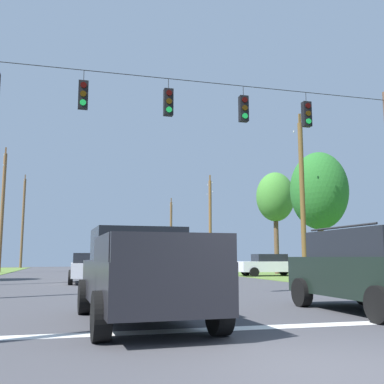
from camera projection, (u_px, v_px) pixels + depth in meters
ground_plane at (328, 370)px, 5.38m from camera, size 120.00×120.00×0.00m
stop_bar_stripe at (235, 328)px, 8.47m from camera, size 15.32×0.45×0.01m
lane_dash_0 at (170, 299)px, 14.22m from camera, size 2.50×0.15×0.01m
lane_dash_1 at (138, 286)px, 21.12m from camera, size 2.50×0.15×0.01m
lane_dash_2 at (122, 279)px, 27.90m from camera, size 2.50×0.15×0.01m
lane_dash_3 at (116, 276)px, 32.05m from camera, size 2.50×0.15×0.01m
overhead_signal_span at (168, 162)px, 15.40m from camera, size 18.00×0.31×7.85m
pickup_truck at (141, 275)px, 9.36m from camera, size 2.48×5.49×1.95m
suv_black at (371, 268)px, 10.95m from camera, size 2.22×4.80×2.05m
distant_car_crossing_white at (89, 267)px, 23.24m from camera, size 2.03×4.31×1.52m
distant_car_oncoming at (269, 265)px, 31.31m from camera, size 4.40×2.22×1.52m
utility_pole_mid_right at (302, 197)px, 25.25m from camera, size 0.28×1.60×9.45m
utility_pole_far_right at (210, 222)px, 42.53m from camera, size 0.28×1.92×9.06m
utility_pole_near_left at (171, 233)px, 60.02m from camera, size 0.32×1.64×9.13m
utility_pole_distant_right at (2, 209)px, 38.94m from camera, size 0.29×1.64×10.85m
utility_pole_distant_left at (23, 222)px, 55.49m from camera, size 0.30×1.60×11.48m
tree_roadside_right at (275, 198)px, 36.00m from camera, size 3.01×3.01×8.03m
tree_roadside_left at (319, 191)px, 28.98m from camera, size 3.66×3.66×8.03m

